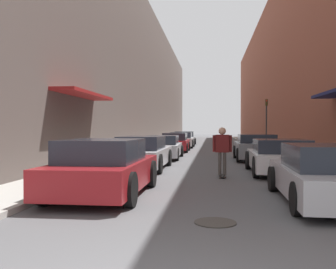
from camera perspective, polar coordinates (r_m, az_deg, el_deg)
name	(u,v)px	position (r m, az deg, el deg)	size (l,w,h in m)	color
ground	(210,149)	(28.97, 6.44, -2.19)	(143.73, 143.73, 0.00)	#515154
curb_strip_left	(165,144)	(35.78, -0.49, -1.50)	(1.80, 65.33, 0.12)	#A3A099
curb_strip_right	(257,145)	(35.74, 13.48, -1.53)	(1.80, 65.33, 0.12)	#A3A099
building_row_left	(135,80)	(36.51, -5.06, 8.21)	(4.90, 65.33, 12.42)	#564C47
building_row_right	(290,72)	(36.53, 18.10, 8.98)	(4.90, 65.33, 13.45)	brown
parked_car_left_0	(104,168)	(8.90, -9.66, -5.07)	(1.97, 4.23, 1.32)	maroon
parked_car_left_1	(143,153)	(14.38, -3.86, -2.86)	(1.85, 4.67, 1.27)	#B7B7BC
parked_car_left_2	(163,147)	(19.56, -0.80, -1.96)	(1.91, 4.56, 1.21)	#B7B7BC
parked_car_left_3	(175,143)	(25.36, 1.11, -1.25)	(1.87, 4.01, 1.27)	maroon
parked_car_left_4	(181,140)	(30.72, 2.07, -0.85)	(2.02, 4.09, 1.27)	silver
parked_car_left_5	(185,139)	(35.61, 2.54, -0.62)	(2.05, 4.23, 1.29)	gray
parked_car_right_0	(325,175)	(8.55, 22.82, -5.70)	(1.88, 4.37, 1.23)	#B7B7BC
parked_car_right_1	(280,157)	(13.52, 16.69, -3.26)	(2.09, 4.27, 1.20)	silver
parked_car_right_2	(256,148)	(18.89, 13.26, -1.94)	(2.04, 4.10, 1.28)	gray
skateboarder	(222,147)	(12.07, 8.26, -1.86)	(0.61, 0.78, 1.60)	black
manhole_cover	(215,222)	(6.41, 7.22, -13.14)	(0.70, 0.70, 0.02)	#332D28
traffic_light	(266,118)	(26.87, 14.77, 2.39)	(0.16, 0.22, 3.49)	#2D2D2D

